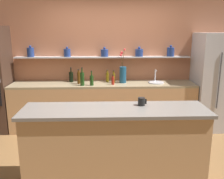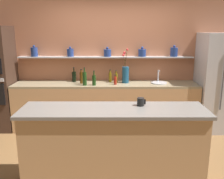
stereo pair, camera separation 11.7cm
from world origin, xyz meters
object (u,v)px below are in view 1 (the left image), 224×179
refrigerator (219,82)px  bottle_wine_3 (82,79)px  bottle_spirit_5 (79,78)px  flower_vase (123,73)px  bottle_wine_1 (71,77)px  bottle_oil_2 (107,77)px  bottle_wine_4 (92,80)px  bottle_oil_6 (114,78)px  bottle_sauce_0 (113,80)px  sink_fixture (156,82)px  coffee_mug (142,102)px

refrigerator → bottle_wine_3: size_ratio=5.51×
refrigerator → bottle_spirit_5: (-2.74, 0.03, 0.10)m
flower_vase → bottle_spirit_5: size_ratio=2.35×
flower_vase → bottle_spirit_5: 0.86m
bottle_wine_1 → bottle_oil_2: bottle_wine_1 is taller
bottle_wine_4 → bottle_oil_6: (0.42, 0.22, -0.00)m
flower_vase → bottle_sauce_0: (-0.20, -0.16, -0.10)m
bottle_oil_2 → bottle_wine_4: (-0.30, -0.31, 0.00)m
bottle_sauce_0 → bottle_wine_1: (-0.82, 0.26, 0.03)m
sink_fixture → bottle_sauce_0: 0.86m
bottle_wine_1 → bottle_oil_2: bearing=-1.3°
flower_vase → bottle_sauce_0: 0.28m
flower_vase → bottle_wine_1: (-1.02, 0.10, -0.08)m
sink_fixture → bottle_oil_2: bearing=172.4°
bottle_sauce_0 → bottle_oil_2: 0.27m
bottle_wine_4 → bottle_oil_6: bearing=27.7°
bottle_wine_1 → bottle_oil_2: (0.72, -0.02, -0.01)m
coffee_mug → sink_fixture: bearing=72.6°
bottle_sauce_0 → bottle_oil_6: size_ratio=0.77×
bottle_wine_3 → bottle_wine_4: 0.18m
bottle_sauce_0 → bottle_wine_4: (-0.40, -0.06, 0.02)m
refrigerator → bottle_sauce_0: refrigerator is taller
refrigerator → bottle_sauce_0: 2.09m
bottle_sauce_0 → coffee_mug: (0.29, -1.66, 0.07)m
bottle_wine_1 → bottle_oil_6: (0.84, -0.10, -0.01)m
bottle_sauce_0 → bottle_spirit_5: size_ratio=0.67×
refrigerator → flower_vase: bearing=177.2°
bottle_sauce_0 → refrigerator: bearing=1.9°
bottle_sauce_0 → flower_vase: bearing=38.9°
bottle_spirit_5 → bottle_wine_4: bearing=-32.6°
flower_vase → sink_fixture: flower_vase is taller
flower_vase → sink_fixture: size_ratio=2.18×
flower_vase → bottle_spirit_5: flower_vase is taller
sink_fixture → bottle_spirit_5: bearing=-179.3°
refrigerator → bottle_spirit_5: 2.74m
bottle_wine_3 → bottle_sauce_0: bearing=6.4°
bottle_sauce_0 → bottle_wine_1: bottle_wine_1 is taller
bottle_wine_3 → sink_fixture: bearing=7.3°
bottle_wine_3 → bottle_spirit_5: 0.18m
bottle_sauce_0 → bottle_wine_4: bottle_wine_4 is taller
bottle_oil_2 → sink_fixture: bearing=-7.6°
flower_vase → sink_fixture: bearing=-3.9°
bottle_wine_3 → bottle_oil_6: bottle_wine_3 is taller
sink_fixture → bottle_wine_3: 1.44m
bottle_sauce_0 → bottle_spirit_5: bottle_spirit_5 is taller
flower_vase → coffee_mug: 1.83m
flower_vase → bottle_oil_6: flower_vase is taller
bottle_wine_3 → bottle_wine_1: bearing=127.1°
refrigerator → sink_fixture: size_ratio=6.16×
sink_fixture → bottle_wine_3: size_ratio=0.89×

